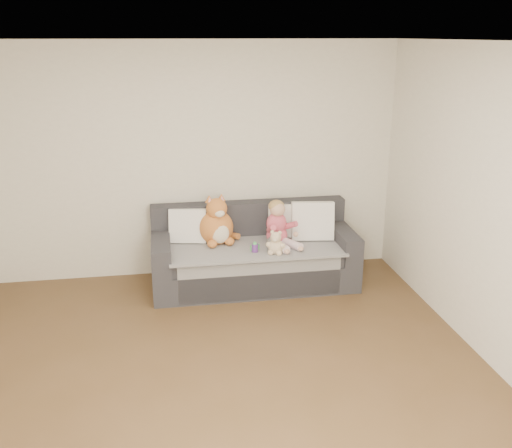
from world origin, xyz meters
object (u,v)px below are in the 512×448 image
at_px(sofa, 253,256).
at_px(teddy_bear, 276,244).
at_px(sippy_cup, 255,246).
at_px(plush_cat, 217,225).
at_px(toddler, 279,226).

xyz_separation_m(sofa, teddy_bear, (0.18, -0.37, 0.27)).
bearing_deg(sippy_cup, teddy_bear, -22.37).
bearing_deg(plush_cat, toddler, -26.00).
height_order(toddler, sippy_cup, toddler).
bearing_deg(toddler, sippy_cup, -164.74).
distance_m(sofa, sippy_cup, 0.37).
height_order(sofa, sippy_cup, sofa).
bearing_deg(plush_cat, sofa, -22.51).
distance_m(sofa, toddler, 0.46).
xyz_separation_m(sofa, plush_cat, (-0.39, 0.06, 0.37)).
xyz_separation_m(toddler, sippy_cup, (-0.29, -0.20, -0.14)).
distance_m(teddy_bear, sippy_cup, 0.23).
distance_m(toddler, sippy_cup, 0.38).
distance_m(toddler, plush_cat, 0.67).
bearing_deg(sippy_cup, sofa, 84.30).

